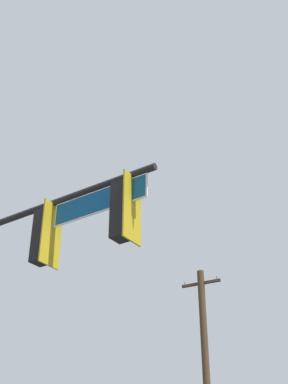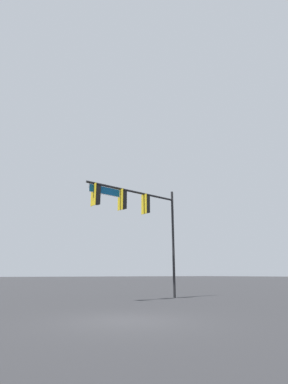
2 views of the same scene
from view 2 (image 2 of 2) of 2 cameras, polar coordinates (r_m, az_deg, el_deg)
ground_plane at (r=10.50m, az=-3.24°, el=-23.33°), size 400.00×400.00×0.00m
signal_pole_near at (r=18.79m, az=-1.55°, el=-3.21°), size 6.85×1.04×7.10m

